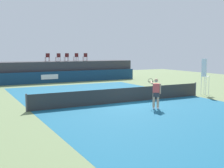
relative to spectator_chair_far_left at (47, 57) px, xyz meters
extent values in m
plane|color=#6B7F51|center=(0.78, -12.50, -2.69)|extent=(48.00, 48.00, 0.00)
cube|color=#16597A|center=(0.78, -15.50, -2.69)|extent=(12.00, 22.00, 0.00)
cube|color=navy|center=(0.78, -2.00, -2.09)|extent=(18.00, 0.20, 1.20)
cube|color=white|center=(-0.38, -2.11, -2.03)|extent=(1.80, 0.02, 0.50)
cube|color=#38383D|center=(0.78, -0.20, -1.59)|extent=(18.00, 2.80, 2.20)
cylinder|color=#561919|center=(0.21, 0.27, -0.27)|extent=(0.04, 0.04, 0.44)
cylinder|color=#561919|center=(-0.19, 0.29, -0.27)|extent=(0.04, 0.04, 0.44)
cylinder|color=#561919|center=(0.20, -0.14, -0.27)|extent=(0.04, 0.04, 0.44)
cylinder|color=#561919|center=(-0.21, -0.12, -0.27)|extent=(0.04, 0.04, 0.44)
cube|color=#561919|center=(0.00, 0.08, -0.04)|extent=(0.46, 0.46, 0.03)
cube|color=#561919|center=(-0.01, -0.13, 0.19)|extent=(0.44, 0.05, 0.42)
cylinder|color=#561919|center=(1.25, -0.17, -0.27)|extent=(0.04, 0.04, 0.44)
cylinder|color=#561919|center=(0.84, -0.21, -0.27)|extent=(0.04, 0.04, 0.44)
cylinder|color=#561919|center=(1.29, -0.58, -0.27)|extent=(0.04, 0.04, 0.44)
cylinder|color=#561919|center=(0.88, -0.62, -0.27)|extent=(0.04, 0.04, 0.44)
cube|color=#561919|center=(1.06, -0.39, -0.04)|extent=(0.48, 0.48, 0.03)
cube|color=#561919|center=(1.08, -0.60, 0.19)|extent=(0.44, 0.07, 0.42)
cylinder|color=#561919|center=(2.33, 0.02, -0.27)|extent=(0.04, 0.04, 0.44)
cylinder|color=#561919|center=(1.93, 0.04, -0.27)|extent=(0.04, 0.04, 0.44)
cylinder|color=#561919|center=(2.32, -0.38, -0.27)|extent=(0.04, 0.04, 0.44)
cylinder|color=#561919|center=(1.92, -0.36, -0.27)|extent=(0.04, 0.04, 0.44)
cube|color=#561919|center=(2.12, -0.17, -0.04)|extent=(0.46, 0.46, 0.03)
cube|color=#561919|center=(2.12, -0.38, 0.19)|extent=(0.44, 0.04, 0.42)
cylinder|color=#561919|center=(3.53, 0.26, -0.27)|extent=(0.04, 0.04, 0.44)
cylinder|color=#561919|center=(3.13, 0.24, -0.27)|extent=(0.04, 0.04, 0.44)
cylinder|color=#561919|center=(3.55, -0.14, -0.27)|extent=(0.04, 0.04, 0.44)
cylinder|color=#561919|center=(3.15, -0.16, -0.27)|extent=(0.04, 0.04, 0.44)
cube|color=#561919|center=(3.34, 0.05, -0.04)|extent=(0.46, 0.46, 0.03)
cube|color=#561919|center=(3.35, -0.16, 0.19)|extent=(0.44, 0.05, 0.42)
cylinder|color=#561919|center=(4.53, -0.20, -0.27)|extent=(0.04, 0.04, 0.44)
cylinder|color=#561919|center=(4.13, -0.16, -0.27)|extent=(0.04, 0.04, 0.44)
cylinder|color=#561919|center=(4.50, -0.60, -0.27)|extent=(0.04, 0.04, 0.44)
cylinder|color=#561919|center=(4.09, -0.56, -0.27)|extent=(0.04, 0.04, 0.44)
cube|color=#561919|center=(4.31, -0.38, -0.04)|extent=(0.48, 0.48, 0.03)
cube|color=#561919|center=(4.29, -0.59, 0.19)|extent=(0.44, 0.07, 0.42)
cylinder|color=white|center=(8.20, -15.65, -1.99)|extent=(0.04, 0.04, 1.40)
cylinder|color=white|center=(8.12, -15.26, -1.99)|extent=(0.04, 0.04, 1.40)
cylinder|color=white|center=(7.80, -15.73, -1.99)|extent=(0.04, 0.04, 1.40)
cylinder|color=white|center=(7.72, -15.34, -1.99)|extent=(0.04, 0.04, 1.40)
cube|color=white|center=(7.96, -15.50, -1.28)|extent=(0.52, 0.52, 0.03)
cube|color=white|center=(7.76, -15.54, -0.60)|extent=(0.11, 0.44, 1.33)
cube|color=#2D2D2D|center=(0.78, -15.50, -2.22)|extent=(12.40, 0.02, 0.95)
cylinder|color=#4C4C51|center=(-5.42, -15.50, -2.19)|extent=(0.10, 0.10, 1.00)
cylinder|color=#4C4C51|center=(6.98, -15.50, -2.19)|extent=(0.10, 0.10, 1.00)
cube|color=white|center=(1.49, -18.21, -2.64)|extent=(0.24, 0.28, 0.10)
cylinder|color=tan|center=(1.49, -18.21, -2.18)|extent=(0.14, 0.14, 0.82)
cube|color=white|center=(1.28, -18.09, -2.64)|extent=(0.24, 0.28, 0.10)
cylinder|color=tan|center=(1.28, -18.09, -2.18)|extent=(0.14, 0.14, 0.82)
cube|color=#333338|center=(1.39, -18.15, -1.85)|extent=(0.40, 0.36, 0.24)
cube|color=#E54C47|center=(1.39, -18.15, -1.49)|extent=(0.41, 0.36, 0.56)
sphere|color=tan|center=(1.39, -18.15, -1.03)|extent=(0.22, 0.22, 0.22)
cylinder|color=tan|center=(1.59, -18.27, -1.51)|extent=(0.09, 0.09, 0.60)
cylinder|color=tan|center=(1.32, -17.79, -1.19)|extent=(0.39, 0.57, 0.14)
cylinder|color=black|center=(1.53, -17.43, -1.16)|extent=(0.27, 0.18, 0.03)
torus|color=black|center=(1.68, -17.18, -1.16)|extent=(0.27, 0.18, 0.30)
sphere|color=#D8EA33|center=(-1.70, -11.77, -2.66)|extent=(0.07, 0.07, 0.07)
camera|label=1|loc=(-8.50, -31.49, 0.65)|focal=46.11mm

